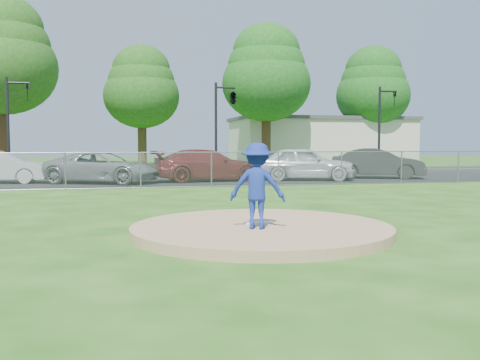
% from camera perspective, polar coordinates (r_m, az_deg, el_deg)
% --- Properties ---
extents(ground, '(120.00, 120.00, 0.00)m').
position_cam_1_polar(ground, '(20.92, -4.84, -1.24)').
color(ground, '#205011').
rests_on(ground, ground).
extents(pitchers_mound, '(5.40, 5.40, 0.20)m').
position_cam_1_polar(pitchers_mound, '(11.16, 2.28, -5.31)').
color(pitchers_mound, '#A6825B').
rests_on(pitchers_mound, ground).
extents(pitching_rubber, '(0.60, 0.15, 0.04)m').
position_cam_1_polar(pitching_rubber, '(11.34, 2.01, -4.56)').
color(pitching_rubber, white).
rests_on(pitching_rubber, pitchers_mound).
extents(chain_link_fence, '(40.00, 0.06, 1.50)m').
position_cam_1_polar(chain_link_fence, '(22.85, -5.54, 1.08)').
color(chain_link_fence, gray).
rests_on(chain_link_fence, ground).
extents(parking_lot, '(50.00, 8.00, 0.01)m').
position_cam_1_polar(parking_lot, '(27.35, -6.72, -0.01)').
color(parking_lot, black).
rests_on(parking_lot, ground).
extents(street, '(60.00, 7.00, 0.01)m').
position_cam_1_polar(street, '(34.81, -8.02, 0.83)').
color(street, black).
rests_on(street, ground).
extents(commercial_building, '(16.40, 9.40, 4.30)m').
position_cam_1_polar(commercial_building, '(52.17, 8.47, 4.24)').
color(commercial_building, beige).
rests_on(commercial_building, ground).
extents(tree_left, '(7.84, 7.84, 12.53)m').
position_cam_1_polar(tree_left, '(42.90, -24.10, 12.15)').
color(tree_left, '#3C2315').
rests_on(tree_left, ground).
extents(tree_center, '(6.16, 6.16, 9.84)m').
position_cam_1_polar(tree_center, '(44.91, -10.46, 9.77)').
color(tree_center, '#3C2A15').
rests_on(tree_center, ground).
extents(tree_right, '(7.28, 7.28, 11.63)m').
position_cam_1_polar(tree_right, '(44.63, 2.83, 11.39)').
color(tree_right, '#3D2616').
rests_on(tree_right, ground).
extents(tree_far_right, '(6.72, 6.72, 10.74)m').
position_cam_1_polar(tree_far_right, '(51.30, 13.99, 9.65)').
color(tree_far_right, '#341F13').
rests_on(tree_far_right, ground).
extents(traffic_signal_left, '(1.28, 0.20, 5.60)m').
position_cam_1_polar(traffic_signal_left, '(33.20, -23.12, 6.19)').
color(traffic_signal_left, black).
rests_on(traffic_signal_left, ground).
extents(traffic_signal_center, '(1.42, 2.48, 5.60)m').
position_cam_1_polar(traffic_signal_center, '(33.45, -0.94, 8.64)').
color(traffic_signal_center, black).
rests_on(traffic_signal_center, ground).
extents(traffic_signal_right, '(1.28, 0.20, 5.60)m').
position_cam_1_polar(traffic_signal_right, '(36.87, 14.97, 6.13)').
color(traffic_signal_right, black).
rests_on(traffic_signal_right, ground).
extents(pitcher, '(1.26, 0.99, 1.70)m').
position_cam_1_polar(pitcher, '(10.59, 1.85, -0.63)').
color(pitcher, navy).
rests_on(pitcher, pitchers_mound).
extents(traffic_cone, '(0.34, 0.34, 0.65)m').
position_cam_1_polar(traffic_cone, '(26.44, -18.44, 0.39)').
color(traffic_cone, '#FF540D').
rests_on(traffic_cone, parking_lot).
extents(parked_car_white, '(4.62, 2.05, 1.47)m').
position_cam_1_polar(parked_car_white, '(27.46, -24.17, 1.23)').
color(parked_car_white, silver).
rests_on(parked_car_white, parking_lot).
extents(parked_car_gray, '(5.82, 4.40, 1.47)m').
position_cam_1_polar(parked_car_gray, '(25.87, -14.40, 1.30)').
color(parked_car_gray, gray).
rests_on(parked_car_gray, parking_lot).
extents(parked_car_darkred, '(5.62, 2.79, 1.57)m').
position_cam_1_polar(parked_car_darkred, '(26.46, -3.47, 1.58)').
color(parked_car_darkred, maroon).
rests_on(parked_car_darkred, parking_lot).
extents(parked_car_pearl, '(5.36, 3.32, 1.70)m').
position_cam_1_polar(parked_car_pearl, '(27.28, 6.92, 1.78)').
color(parked_car_pearl, silver).
rests_on(parked_car_pearl, parking_lot).
extents(parked_car_charcoal, '(5.12, 3.47, 1.60)m').
position_cam_1_polar(parked_car_charcoal, '(29.50, 14.46, 1.74)').
color(parked_car_charcoal, '#28282B').
rests_on(parked_car_charcoal, parking_lot).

